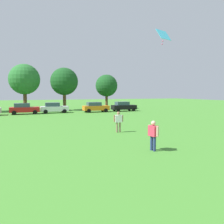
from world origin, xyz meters
name	(u,v)px	position (x,y,z in m)	size (l,w,h in m)	color
ground_plane	(16,122)	(0.00, 30.00, 0.00)	(160.00, 160.00, 0.00)	#42842D
adult_bystander	(153,133)	(7.71, 13.84, 1.02)	(0.41, 0.81, 1.72)	navy
bystander_midfield	(118,120)	(8.19, 20.18, 1.02)	(0.81, 0.39, 1.72)	#8C7259
kite	(163,35)	(10.81, 17.75, 7.56)	(1.36, 0.95, 1.13)	#3FBFE5
parked_car_red_1	(24,109)	(0.82, 40.10, 0.86)	(4.30, 2.02, 1.68)	red
parked_car_white_2	(54,108)	(5.33, 40.57, 0.86)	(4.30, 2.02, 1.68)	white
parked_car_orange_3	(95,107)	(12.08, 39.81, 0.86)	(4.30, 2.02, 1.68)	orange
parked_car_black_4	(123,106)	(17.31, 39.98, 0.86)	(4.30, 2.02, 1.68)	black
tree_center	(24,79)	(1.03, 45.85, 5.57)	(5.30, 5.30, 8.26)	brown
tree_right	(64,82)	(7.84, 45.48, 5.29)	(5.03, 5.03, 7.84)	brown
tree_far_right	(107,86)	(16.52, 46.73, 4.66)	(4.43, 4.43, 6.91)	brown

